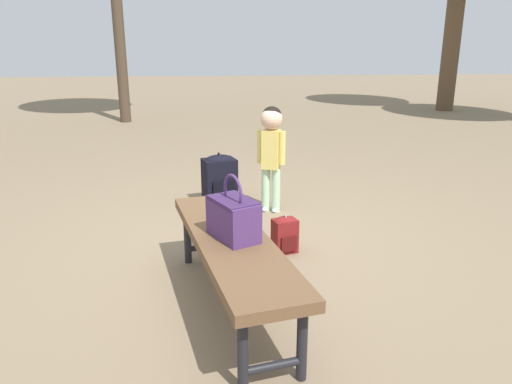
{
  "coord_description": "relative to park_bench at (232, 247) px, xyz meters",
  "views": [
    {
      "loc": [
        -3.42,
        0.24,
        1.5
      ],
      "look_at": [
        -0.04,
        -0.07,
        0.45
      ],
      "focal_mm": 34.05,
      "sensor_mm": 36.0,
      "label": 1
    }
  ],
  "objects": [
    {
      "name": "backpack_small",
      "position": [
        0.77,
        -0.42,
        -0.25
      ],
      "size": [
        0.18,
        0.2,
        0.29
      ],
      "color": "maroon",
      "rests_on": "ground"
    },
    {
      "name": "park_bench",
      "position": [
        0.0,
        0.0,
        0.0
      ],
      "size": [
        1.65,
        0.73,
        0.45
      ],
      "color": "brown",
      "rests_on": "ground"
    },
    {
      "name": "backpack_large",
      "position": [
        1.95,
        0.03,
        -0.14
      ],
      "size": [
        0.32,
        0.35,
        0.51
      ],
      "color": "black",
      "rests_on": "ground"
    },
    {
      "name": "handbag",
      "position": [
        -0.0,
        -0.01,
        0.18
      ],
      "size": [
        0.37,
        0.3,
        0.37
      ],
      "color": "#4C2D66",
      "rests_on": "park_bench"
    },
    {
      "name": "child_standing",
      "position": [
        1.69,
        -0.43,
        0.25
      ],
      "size": [
        0.2,
        0.25,
        0.96
      ],
      "color": "#B2D8B2",
      "rests_on": "ground"
    },
    {
      "name": "ground_plane",
      "position": [
        0.89,
        -0.14,
        -0.39
      ],
      "size": [
        40.0,
        40.0,
        0.0
      ],
      "primitive_type": "plane",
      "color": "#7F6B51",
      "rests_on": "ground"
    }
  ]
}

